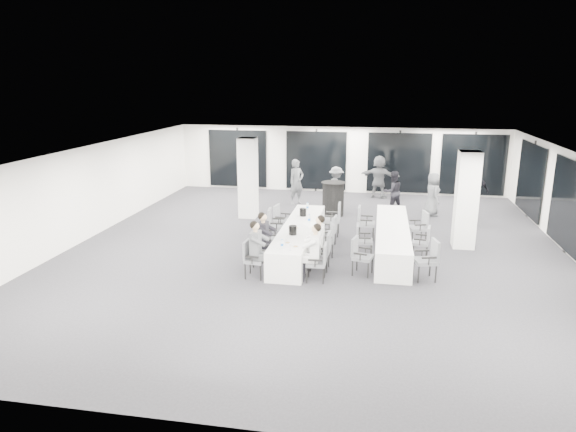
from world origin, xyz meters
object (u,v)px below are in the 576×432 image
chair_side_right_mid (423,240)px  chair_main_right_far (334,217)px  chair_side_left_mid (362,238)px  standing_guest_b (393,189)px  standing_guest_f (379,174)px  standing_guest_g (245,170)px  standing_guest_a (296,179)px  chair_main_left_near (252,256)px  standing_guest_h (466,195)px  chair_main_right_mid (327,238)px  ice_bucket_near (293,230)px  chair_side_left_near (360,254)px  banquet_table_main (299,239)px  chair_main_left_fourth (274,224)px  standing_guest_c (336,184)px  chair_main_right_second (323,249)px  cocktail_table (333,199)px  chair_main_right_near (319,260)px  chair_side_left_far (364,221)px  chair_main_right_fourth (330,229)px  chair_main_left_far (281,218)px  standing_guest_e (433,192)px  chair_main_left_second (260,245)px  chair_side_right_far (420,225)px  ice_bucket_far (303,212)px  standing_guest_d (474,189)px  chair_side_right_near (429,257)px  banquet_table_side (392,239)px

chair_side_right_mid → chair_main_right_far: bearing=65.8°
chair_side_left_mid → standing_guest_b: size_ratio=0.52×
standing_guest_f → standing_guest_g: standing_guest_f is taller
chair_side_right_mid → standing_guest_a: size_ratio=0.44×
chair_main_left_near → standing_guest_h: 8.31m
chair_main_right_mid → ice_bucket_near: bearing=110.6°
chair_side_left_near → banquet_table_main: bearing=-116.8°
chair_main_left_fourth → standing_guest_h: (5.88, 3.07, 0.42)m
standing_guest_f → standing_guest_h: bearing=145.3°
standing_guest_c → standing_guest_g: 4.50m
banquet_table_main → chair_main_right_second: 1.59m
chair_main_left_fourth → chair_main_right_far: (1.68, 1.09, -0.00)m
cocktail_table → chair_main_right_near: cocktail_table is taller
chair_side_left_far → chair_side_left_mid: bearing=1.2°
chair_main_right_fourth → chair_main_left_far: bearing=64.3°
chair_side_left_near → standing_guest_b: bearing=-174.7°
banquet_table_main → standing_guest_e: (4.06, 4.79, 0.50)m
standing_guest_a → chair_side_right_mid: bearing=-97.1°
chair_main_left_second → chair_side_right_far: 5.06m
chair_side_right_mid → standing_guest_a: standing_guest_a is taller
chair_main_right_mid → standing_guest_a: size_ratio=0.46×
standing_guest_a → standing_guest_g: 3.10m
cocktail_table → standing_guest_b: size_ratio=0.70×
chair_main_right_fourth → ice_bucket_far: ice_bucket_far is taller
chair_main_right_mid → standing_guest_f: (1.33, 7.61, 0.47)m
chair_side_right_far → standing_guest_d: (2.00, 3.25, 0.51)m
chair_main_left_near → chair_side_right_far: (4.26, 3.56, 0.02)m
chair_main_right_near → ice_bucket_far: 3.34m
standing_guest_g → chair_main_left_fourth: bearing=-43.6°
chair_side_right_near → standing_guest_d: bearing=-31.6°
cocktail_table → chair_side_right_near: bearing=-63.5°
chair_main_right_second → chair_side_right_mid: size_ratio=1.12×
standing_guest_e → standing_guest_h: 1.47m
chair_side_right_mid → standing_guest_f: bearing=18.7°
ice_bucket_near → standing_guest_b: bearing=65.5°
cocktail_table → chair_main_right_fourth: (0.26, -3.59, -0.09)m
standing_guest_d → ice_bucket_far: size_ratio=8.97×
banquet_table_side → standing_guest_g: (-6.12, 6.99, 0.60)m
cocktail_table → standing_guest_b: standing_guest_b is taller
chair_side_left_near → standing_guest_h: 6.15m
chair_main_right_near → chair_main_right_second: bearing=-2.1°
chair_main_right_fourth → ice_bucket_far: 1.08m
banquet_table_main → standing_guest_a: standing_guest_a is taller
chair_main_right_far → ice_bucket_near: bearing=159.4°
cocktail_table → chair_main_right_second: bearing=-87.3°
chair_main_left_far → standing_guest_e: size_ratio=0.53×
chair_main_right_second → standing_guest_h: standing_guest_h is taller
chair_main_right_near → standing_guest_d: bearing=-35.8°
chair_main_left_near → chair_main_left_fourth: 2.79m
chair_side_right_mid → standing_guest_c: size_ratio=0.51×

